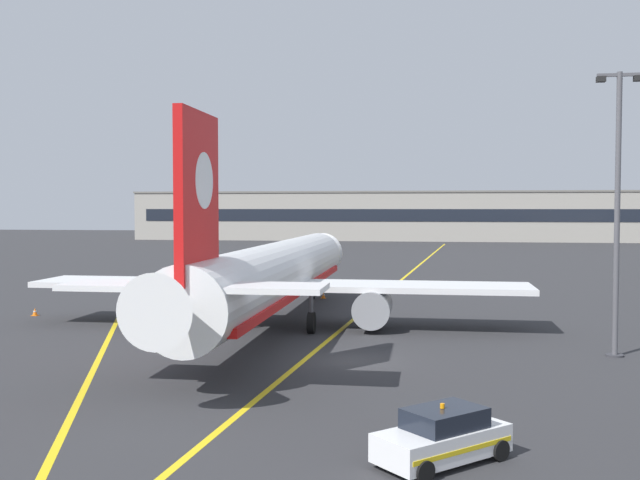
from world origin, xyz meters
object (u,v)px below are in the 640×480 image
(safety_cone_by_nose_gear, at_px, (323,295))
(safety_cone_by_port_wing, at_px, (35,312))
(airliner_foreground, at_px, (276,275))
(apron_lamp_post, at_px, (617,209))
(service_car_third, at_px, (443,437))

(safety_cone_by_nose_gear, xyz_separation_m, safety_cone_by_port_wing, (-18.77, -12.75, 0.00))
(airliner_foreground, bearing_deg, safety_cone_by_nose_gear, 86.73)
(apron_lamp_post, bearing_deg, airliner_foreground, 161.77)
(safety_cone_by_nose_gear, bearing_deg, airliner_foreground, -93.27)
(apron_lamp_post, height_order, safety_cone_by_port_wing, apron_lamp_post)
(airliner_foreground, relative_size, service_car_third, 9.66)
(airliner_foreground, distance_m, safety_cone_by_port_wing, 18.34)
(service_car_third, bearing_deg, apron_lamp_post, 62.12)
(apron_lamp_post, distance_m, safety_cone_by_nose_gear, 29.10)
(safety_cone_by_port_wing, bearing_deg, service_car_third, -42.77)
(airliner_foreground, relative_size, safety_cone_by_nose_gear, 75.28)
(service_car_third, relative_size, safety_cone_by_nose_gear, 7.79)
(airliner_foreground, height_order, safety_cone_by_port_wing, airliner_foreground)
(airliner_foreground, xyz_separation_m, safety_cone_by_nose_gear, (0.87, 15.20, -3.11))
(airliner_foreground, xyz_separation_m, safety_cone_by_port_wing, (-17.90, 2.45, -3.11))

